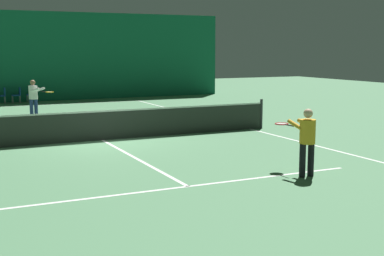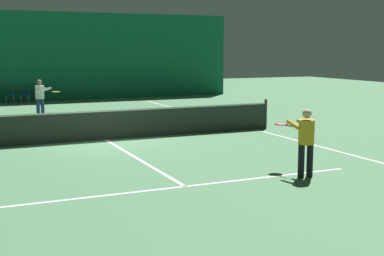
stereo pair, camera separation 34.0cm
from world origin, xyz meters
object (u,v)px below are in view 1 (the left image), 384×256
player_far (34,96)px  courtside_chair_3 (32,93)px  courtside_chair_2 (17,94)px  courtside_chair_1 (2,94)px  tennis_net (102,124)px  player_near (306,137)px

player_far → courtside_chair_3: size_ratio=1.89×
courtside_chair_2 → courtside_chair_1: bearing=-90.0°
player_far → courtside_chair_2: size_ratio=1.89×
tennis_net → player_near: (2.80, -6.70, 0.39)m
player_far → courtside_chair_3: bearing=138.2°
tennis_net → player_near: 7.28m
player_far → courtside_chair_2: bearing=144.7°
courtside_chair_3 → player_far: bearing=-8.3°
player_far → tennis_net: bearing=-25.2°
player_far → courtside_chair_3: 6.86m
courtside_chair_2 → courtside_chair_3: 0.77m
courtside_chair_3 → courtside_chair_1: bearing=-90.0°
tennis_net → courtside_chair_3: (0.01, 13.52, -0.03)m
courtside_chair_1 → courtside_chair_3: size_ratio=1.00×
player_near → courtside_chair_3: size_ratio=1.85×
tennis_net → courtside_chair_2: size_ratio=14.29×
courtside_chair_1 → player_near: bearing=12.1°
courtside_chair_2 → courtside_chair_3: same height
courtside_chair_2 → courtside_chair_3: bearing=90.0°
courtside_chair_1 → courtside_chair_3: bearing=90.0°
player_near → courtside_chair_3: (-2.80, 20.22, -0.42)m
player_near → player_far: size_ratio=0.98×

